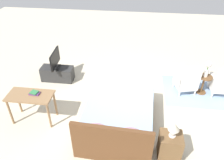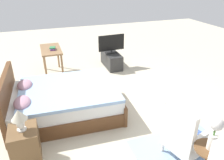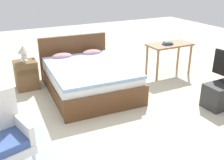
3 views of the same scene
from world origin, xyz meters
The scene contains 7 objects.
ground_plane centered at (0.00, 0.00, 0.00)m, with size 16.00×16.00×0.00m, color beige.
bed centered at (0.15, 0.91, 0.30)m, with size 1.66×2.17×0.96m.
armchair_by_window_right centered at (-1.61, -0.66, 0.38)m, with size 0.66×0.66×0.92m.
nightstand centered at (-0.94, 1.60, 0.30)m, with size 0.44×0.41×0.60m.
table_lamp centered at (-0.94, 1.60, 0.81)m, with size 0.22×0.22×0.33m.
vanity_desk centered at (2.20, 0.91, 0.64)m, with size 1.04×0.52×0.75m.
book_stack centered at (2.10, 0.86, 0.79)m, with size 0.24×0.18×0.07m.
Camera 3 is at (-1.66, -3.72, 2.27)m, focal length 42.00 mm.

